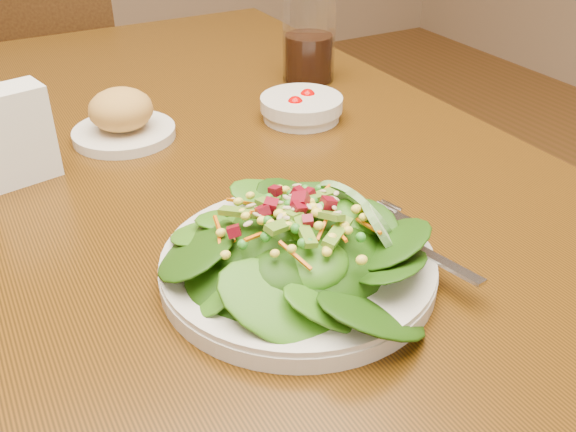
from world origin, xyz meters
name	(u,v)px	position (x,y,z in m)	size (l,w,h in m)	color
dining_table	(189,231)	(0.00, 0.00, 0.65)	(0.90, 1.40, 0.75)	#562F0A
chair_far	(59,114)	(0.00, 1.04, 0.44)	(0.46, 0.47, 0.83)	#4C3011
salad_plate	(306,248)	(0.03, -0.28, 0.78)	(0.28, 0.27, 0.08)	silver
bread_plate	(122,119)	(-0.04, 0.12, 0.78)	(0.14, 0.14, 0.07)	silver
tomato_bowl	(301,107)	(0.21, 0.06, 0.77)	(0.12, 0.12, 0.04)	silver
drinking_glass	(309,41)	(0.31, 0.21, 0.82)	(0.09, 0.09, 0.16)	silver
napkin_holder	(11,133)	(-0.19, 0.07, 0.81)	(0.10, 0.07, 0.12)	white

